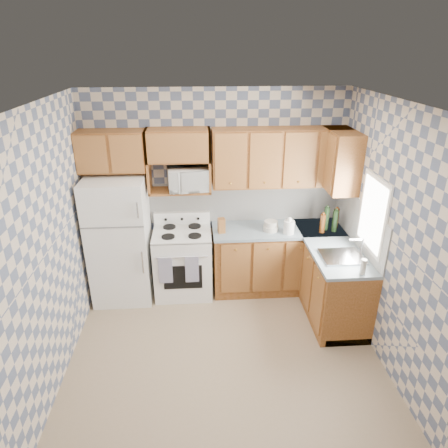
{
  "coord_description": "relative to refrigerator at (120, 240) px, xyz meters",
  "views": [
    {
      "loc": [
        -0.25,
        -3.49,
        3.17
      ],
      "look_at": [
        0.05,
        0.75,
        1.25
      ],
      "focal_mm": 32.0,
      "sensor_mm": 36.0,
      "label": 1
    }
  ],
  "objects": [
    {
      "name": "dish_towel_right",
      "position": [
        0.93,
        -0.32,
        -0.29
      ],
      "size": [
        0.17,
        0.02,
        0.37
      ],
      "primitive_type": "cube",
      "color": "navy",
      "rests_on": "stove_body"
    },
    {
      "name": "backsplash_right",
      "position": [
        2.96,
        -0.45,
        0.36
      ],
      "size": [
        0.02,
        1.6,
        0.56
      ],
      "primitive_type": "cube",
      "color": "white",
      "rests_on": "right_wall"
    },
    {
      "name": "upper_cabinets_fridge",
      "position": [
        -0.02,
        0.19,
        1.13
      ],
      "size": [
        0.82,
        0.33,
        0.5
      ],
      "primitive_type": "cube",
      "color": "#5F350C",
      "rests_on": "back_wall"
    },
    {
      "name": "sink",
      "position": [
        2.67,
        -0.8,
        0.09
      ],
      "size": [
        0.48,
        0.4,
        0.03
      ],
      "primitive_type": "cube",
      "color": "#B7B7BC",
      "rests_on": "countertop_right"
    },
    {
      "name": "bottle_2",
      "position": [
        2.85,
        0.0,
        0.22
      ],
      "size": [
        0.07,
        0.07,
        0.27
      ],
      "primitive_type": "cylinder",
      "color": "#4F270D",
      "rests_on": "countertop_back"
    },
    {
      "name": "countertop_right",
      "position": [
        2.67,
        -0.45,
        0.06
      ],
      "size": [
        0.63,
        1.6,
        0.04
      ],
      "primitive_type": "cube",
      "color": "slate",
      "rests_on": "base_cabinets_right"
    },
    {
      "name": "bottle_0",
      "position": [
        2.71,
        -0.04,
        0.24
      ],
      "size": [
        0.07,
        0.07,
        0.31
      ],
      "primitive_type": "cylinder",
      "color": "black",
      "rests_on": "countertop_back"
    },
    {
      "name": "bottle_3",
      "position": [
        2.64,
        -0.12,
        0.21
      ],
      "size": [
        0.07,
        0.07,
        0.25
      ],
      "primitive_type": "cylinder",
      "color": "#4F270D",
      "rests_on": "countertop_back"
    },
    {
      "name": "dish_towel_left",
      "position": [
        0.59,
        -0.32,
        -0.29
      ],
      "size": [
        0.17,
        0.02,
        0.37
      ],
      "primitive_type": "cube",
      "color": "navy",
      "rests_on": "stove_body"
    },
    {
      "name": "stove_body",
      "position": [
        0.8,
        0.03,
        -0.39
      ],
      "size": [
        0.76,
        0.65,
        0.9
      ],
      "primitive_type": "cube",
      "color": "white",
      "rests_on": "floor"
    },
    {
      "name": "base_cabinets_right",
      "position": [
        2.67,
        -0.45,
        -0.4
      ],
      "size": [
        0.6,
        1.6,
        0.88
      ],
      "primitive_type": "cube",
      "color": "#5F350C",
      "rests_on": "floor"
    },
    {
      "name": "back_wall",
      "position": [
        1.27,
        0.35,
        0.51
      ],
      "size": [
        3.4,
        0.02,
        2.7
      ],
      "primitive_type": "cube",
      "color": "slate",
      "rests_on": "ground"
    },
    {
      "name": "upper_cabinets_back",
      "position": [
        2.1,
        0.19,
        1.01
      ],
      "size": [
        1.75,
        0.33,
        0.74
      ],
      "primitive_type": "cube",
      "color": "#5F350C",
      "rests_on": "back_wall"
    },
    {
      "name": "right_wall",
      "position": [
        2.97,
        -1.25,
        0.51
      ],
      "size": [
        0.02,
        3.2,
        2.7
      ],
      "primitive_type": "cube",
      "color": "slate",
      "rests_on": "ground"
    },
    {
      "name": "bottle_1",
      "position": [
        2.81,
        -0.1,
        0.23
      ],
      "size": [
        0.07,
        0.07,
        0.29
      ],
      "primitive_type": "cylinder",
      "color": "black",
      "rests_on": "countertop_back"
    },
    {
      "name": "food_containers",
      "position": [
        1.98,
        -0.02,
        0.15
      ],
      "size": [
        0.2,
        0.2,
        0.13
      ],
      "primitive_type": null,
      "color": "beige",
      "rests_on": "countertop_back"
    },
    {
      "name": "base_cabinets_back",
      "position": [
        2.1,
        0.05,
        -0.4
      ],
      "size": [
        1.75,
        0.6,
        0.88
      ],
      "primitive_type": "cube",
      "color": "#5F350C",
      "rests_on": "floor"
    },
    {
      "name": "floor",
      "position": [
        1.27,
        -1.25,
        -0.84
      ],
      "size": [
        3.4,
        3.4,
        0.0
      ],
      "primitive_type": "plane",
      "color": "#8F795B",
      "rests_on": "ground"
    },
    {
      "name": "microwave",
      "position": [
        0.92,
        0.17,
        0.76
      ],
      "size": [
        0.57,
        0.42,
        0.29
      ],
      "primitive_type": "imported",
      "rotation": [
        0.0,
        0.0,
        0.13
      ],
      "color": "white",
      "rests_on": "microwave_shelf"
    },
    {
      "name": "upper_cabinets_right",
      "position": [
        2.81,
        0.0,
        1.01
      ],
      "size": [
        0.33,
        0.7,
        0.74
      ],
      "primitive_type": "cube",
      "color": "#5F350C",
      "rests_on": "right_wall"
    },
    {
      "name": "refrigerator",
      "position": [
        0.0,
        0.0,
        0.0
      ],
      "size": [
        0.75,
        0.7,
        1.68
      ],
      "primitive_type": "cube",
      "color": "white",
      "rests_on": "floor"
    },
    {
      "name": "backsplash_back",
      "position": [
        1.68,
        0.34,
        0.36
      ],
      "size": [
        2.6,
        0.02,
        0.56
      ],
      "primitive_type": "cube",
      "color": "white",
      "rests_on": "back_wall"
    },
    {
      "name": "window",
      "position": [
        2.96,
        -0.8,
        0.61
      ],
      "size": [
        0.02,
        0.66,
        0.86
      ],
      "primitive_type": "cube",
      "color": "white",
      "rests_on": "right_wall"
    },
    {
      "name": "electric_kettle",
      "position": [
        2.2,
        -0.13,
        0.17
      ],
      "size": [
        0.14,
        0.14,
        0.18
      ],
      "primitive_type": "cylinder",
      "color": "white",
      "rests_on": "countertop_back"
    },
    {
      "name": "microwave_shelf",
      "position": [
        0.8,
        0.19,
        0.6
      ],
      "size": [
        0.8,
        0.33,
        0.03
      ],
      "primitive_type": "cube",
      "color": "#5F350C",
      "rests_on": "back_wall"
    },
    {
      "name": "countertop_back",
      "position": [
        2.1,
        0.05,
        0.06
      ],
      "size": [
        1.77,
        0.63,
        0.04
      ],
      "primitive_type": "cube",
      "color": "slate",
      "rests_on": "base_cabinets_back"
    },
    {
      "name": "backguard",
      "position": [
        0.8,
        0.3,
        0.16
      ],
      "size": [
        0.76,
        0.08,
        0.17
      ],
      "primitive_type": "cube",
      "color": "white",
      "rests_on": "cooktop"
    },
    {
      "name": "knife_block",
      "position": [
        1.32,
        -0.04,
        0.18
      ],
      "size": [
        0.1,
        0.1,
        0.2
      ],
      "primitive_type": "cube",
      "rotation": [
        0.0,
        0.0,
        0.15
      ],
      "color": "brown",
      "rests_on": "countertop_back"
    },
    {
      "name": "soap_bottle",
      "position": [
        2.77,
        -1.17,
        0.17
      ],
      "size": [
        0.06,
        0.06,
        0.17
      ],
      "primitive_type": "cylinder",
      "color": "beige",
      "rests_on": "countertop_right"
    },
    {
      "name": "cooktop",
      "position": [
        0.8,
        0.03,
        0.07
      ],
      "size": [
        0.76,
        0.65,
        0.02
      ],
      "primitive_type": "cube",
      "color": "silver",
      "rests_on": "stove_body"
    }
  ]
}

